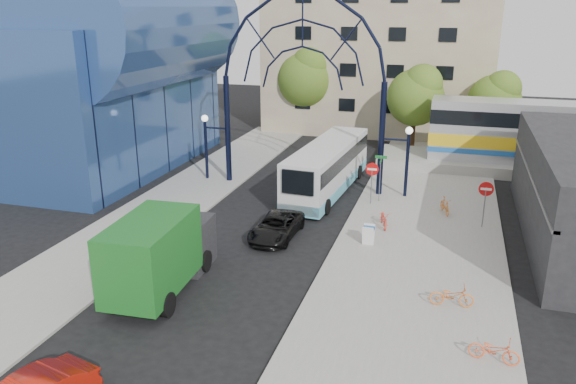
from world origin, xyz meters
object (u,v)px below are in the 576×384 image
(bike_near_b, at_px, (445,205))
(bike_far_c, at_px, (494,350))
(city_bus, at_px, (328,167))
(bike_far_a, at_px, (452,296))
(do_not_enter_sign, at_px, (486,193))
(green_truck, at_px, (161,251))
(gateway_arch, at_px, (302,52))
(street_name_sign, at_px, (380,169))
(tree_north_c, at_px, (496,98))
(black_suv, at_px, (276,227))
(bike_near_a, at_px, (384,218))
(tree_north_a, at_px, (417,94))
(stop_sign, at_px, (372,173))
(tree_north_b, at_px, (307,76))
(sandwich_board, at_px, (369,233))

(bike_near_b, relative_size, bike_far_c, 0.95)
(city_bus, relative_size, bike_far_a, 6.67)
(do_not_enter_sign, height_order, green_truck, green_truck)
(gateway_arch, relative_size, street_name_sign, 4.87)
(do_not_enter_sign, height_order, street_name_sign, street_name_sign)
(tree_north_c, distance_m, black_suv, 25.06)
(bike_near_a, height_order, bike_far_c, bike_near_a)
(gateway_arch, relative_size, tree_north_a, 1.95)
(stop_sign, xyz_separation_m, tree_north_b, (-8.68, 17.93, 3.27))
(gateway_arch, bearing_deg, tree_north_a, 62.83)
(tree_north_b, height_order, bike_far_a, tree_north_b)
(tree_north_b, bearing_deg, black_suv, -78.68)
(stop_sign, distance_m, bike_near_b, 4.48)
(bike_near_b, bearing_deg, sandwich_board, -140.46)
(street_name_sign, distance_m, black_suv, 8.16)
(sandwich_board, xyz_separation_m, bike_far_c, (5.42, -8.31, -0.19))
(tree_north_c, relative_size, black_suv, 1.54)
(tree_north_b, bearing_deg, bike_near_b, -54.96)
(sandwich_board, bearing_deg, bike_near_a, 80.61)
(bike_near_a, distance_m, bike_far_a, 8.36)
(green_truck, bearing_deg, bike_far_a, 4.64)
(bike_near_a, bearing_deg, gateway_arch, 122.43)
(bike_near_b, bearing_deg, black_suv, -163.42)
(bike_far_a, bearing_deg, bike_far_c, -163.58)
(bike_near_b, bearing_deg, tree_north_c, 60.58)
(sandwich_board, xyz_separation_m, black_suv, (-4.65, -0.17, -0.16))
(green_truck, xyz_separation_m, bike_near_a, (7.95, 9.21, -1.08))
(bike_far_a, xyz_separation_m, bike_far_c, (1.40, -3.33, -0.01))
(tree_north_a, relative_size, city_bus, 0.62)
(do_not_enter_sign, relative_size, city_bus, 0.22)
(gateway_arch, relative_size, tree_north_b, 1.70)
(do_not_enter_sign, xyz_separation_m, city_bus, (-9.26, 3.91, -0.38))
(tree_north_b, height_order, bike_near_a, tree_north_b)
(bike_near_b, bearing_deg, city_bus, 143.12)
(stop_sign, xyz_separation_m, sandwich_board, (0.80, -6.02, -1.25))
(bike_near_a, bearing_deg, bike_far_a, -80.01)
(stop_sign, relative_size, tree_north_b, 0.31)
(green_truck, distance_m, bike_far_c, 13.10)
(tree_north_a, xyz_separation_m, bike_far_c, (4.89, -28.26, -4.06))
(gateway_arch, distance_m, tree_north_b, 16.72)
(green_truck, bearing_deg, sandwich_board, 37.86)
(sandwich_board, relative_size, tree_north_a, 0.14)
(bike_near_a, bearing_deg, tree_north_a, 74.24)
(do_not_enter_sign, bearing_deg, stop_sign, 162.12)
(tree_north_b, distance_m, tree_north_c, 16.15)
(street_name_sign, xyz_separation_m, bike_near_b, (3.83, -1.08, -1.54))
(city_bus, height_order, green_truck, green_truck)
(do_not_enter_sign, xyz_separation_m, tree_north_a, (-4.88, 15.93, 2.63))
(green_truck, bearing_deg, do_not_enter_sign, 35.97)
(gateway_arch, distance_m, city_bus, 7.17)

